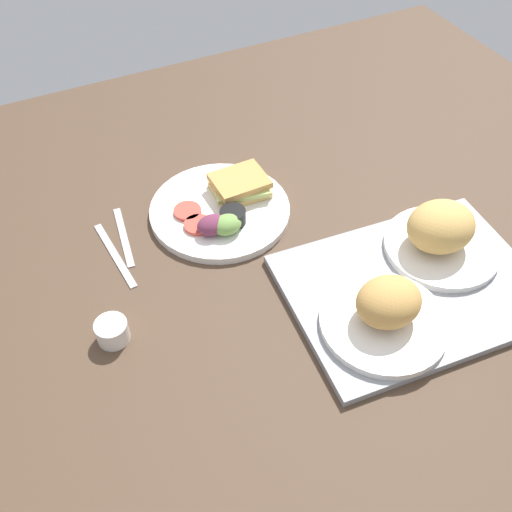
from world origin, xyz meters
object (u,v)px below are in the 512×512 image
at_px(bread_plate_near, 441,234).
at_px(plate_with_salad, 223,208).
at_px(serving_tray, 412,288).
at_px(fork, 124,236).
at_px(espresso_cup, 112,331).
at_px(knife, 115,254).
at_px(bread_plate_far, 386,311).

relative_size(bread_plate_near, plate_with_salad, 0.76).
bearing_deg(serving_tray, plate_with_salad, -56.16).
relative_size(bread_plate_near, fork, 1.28).
distance_m(serving_tray, fork, 0.56).
bearing_deg(bread_plate_near, espresso_cup, -7.43).
bearing_deg(bread_plate_near, fork, -30.23).
height_order(plate_with_salad, knife, plate_with_salad).
bearing_deg(knife, plate_with_salad, 88.81).
distance_m(bread_plate_near, plate_with_salad, 0.43).
height_order(bread_plate_far, plate_with_salad, bread_plate_far).
xyz_separation_m(plate_with_salad, knife, (0.24, 0.02, -0.01)).
height_order(serving_tray, bread_plate_near, bread_plate_near).
distance_m(bread_plate_near, knife, 0.62).
height_order(espresso_cup, knife, espresso_cup).
distance_m(espresso_cup, knife, 0.20).
bearing_deg(plate_with_salad, serving_tray, 123.84).
bearing_deg(knife, fork, 138.10).
bearing_deg(knife, serving_tray, 50.15).
height_order(bread_plate_far, fork, bread_plate_far).
bearing_deg(bread_plate_far, bread_plate_near, -151.88).
bearing_deg(espresso_cup, fork, -110.96).
bearing_deg(fork, serving_tray, 57.45).
bearing_deg(bread_plate_far, serving_tray, -154.26).
bearing_deg(fork, knife, -29.53).
height_order(bread_plate_near, bread_plate_far, bread_plate_near).
bearing_deg(bread_plate_near, bread_plate_far, 28.12).
bearing_deg(serving_tray, fork, -39.90).
distance_m(bread_plate_far, espresso_cup, 0.46).
bearing_deg(espresso_cup, knife, -106.94).
relative_size(bread_plate_far, fork, 1.29).
bearing_deg(bread_plate_far, plate_with_salad, -71.28).
xyz_separation_m(bread_plate_near, plate_with_salad, (0.32, -0.28, -0.04)).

